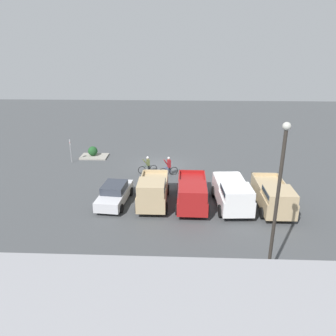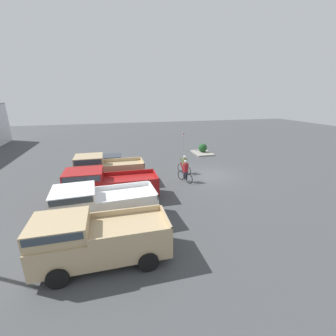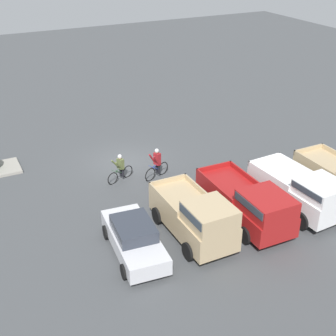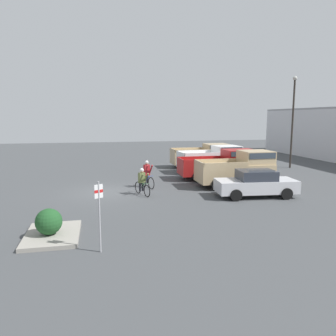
{
  "view_description": "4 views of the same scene",
  "coord_description": "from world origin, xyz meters",
  "px_view_note": "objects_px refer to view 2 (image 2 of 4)",
  "views": [
    {
      "loc": [
        -1.88,
        29.46,
        10.78
      ],
      "look_at": [
        -0.82,
        3.86,
        1.2
      ],
      "focal_mm": 35.0,
      "sensor_mm": 36.0,
      "label": 1
    },
    {
      "loc": [
        -16.23,
        7.82,
        6.34
      ],
      "look_at": [
        -0.82,
        3.86,
        1.2
      ],
      "focal_mm": 24.0,
      "sensor_mm": 36.0,
      "label": 2
    },
    {
      "loc": [
        8.7,
        22.96,
        12.35
      ],
      "look_at": [
        -0.82,
        3.86,
        1.2
      ],
      "focal_mm": 50.0,
      "sensor_mm": 36.0,
      "label": 3
    },
    {
      "loc": [
        19.36,
        -0.46,
        4.41
      ],
      "look_at": [
        -0.82,
        3.86,
        1.2
      ],
      "focal_mm": 35.0,
      "sensor_mm": 36.0,
      "label": 4
    }
  ],
  "objects_px": {
    "pickup_truck_1": "(100,205)",
    "cyclist_0": "(184,164)",
    "pickup_truck_3": "(105,170)",
    "sedan_0": "(110,164)",
    "pickup_truck_0": "(95,238)",
    "fire_lane_sign": "(183,139)",
    "cyclist_1": "(185,171)",
    "shrub": "(203,148)",
    "pickup_truck_2": "(105,184)"
  },
  "relations": [
    {
      "from": "shrub",
      "to": "pickup_truck_0",
      "type": "bearing_deg",
      "value": 144.62
    },
    {
      "from": "sedan_0",
      "to": "cyclist_0",
      "type": "height_order",
      "value": "cyclist_0"
    },
    {
      "from": "pickup_truck_1",
      "to": "cyclist_0",
      "type": "bearing_deg",
      "value": -45.19
    },
    {
      "from": "pickup_truck_1",
      "to": "shrub",
      "type": "height_order",
      "value": "pickup_truck_1"
    },
    {
      "from": "pickup_truck_3",
      "to": "pickup_truck_1",
      "type": "bearing_deg",
      "value": 177.74
    },
    {
      "from": "cyclist_0",
      "to": "sedan_0",
      "type": "bearing_deg",
      "value": 73.81
    },
    {
      "from": "pickup_truck_2",
      "to": "shrub",
      "type": "height_order",
      "value": "pickup_truck_2"
    },
    {
      "from": "pickup_truck_0",
      "to": "fire_lane_sign",
      "type": "bearing_deg",
      "value": -28.17
    },
    {
      "from": "fire_lane_sign",
      "to": "shrub",
      "type": "relative_size",
      "value": 2.46
    },
    {
      "from": "pickup_truck_3",
      "to": "cyclist_0",
      "type": "distance_m",
      "value": 6.55
    },
    {
      "from": "pickup_truck_2",
      "to": "pickup_truck_0",
      "type": "bearing_deg",
      "value": 176.78
    },
    {
      "from": "sedan_0",
      "to": "cyclist_1",
      "type": "height_order",
      "value": "cyclist_1"
    },
    {
      "from": "pickup_truck_2",
      "to": "sedan_0",
      "type": "distance_m",
      "value": 5.61
    },
    {
      "from": "pickup_truck_1",
      "to": "pickup_truck_0",
      "type": "bearing_deg",
      "value": 178.05
    },
    {
      "from": "sedan_0",
      "to": "fire_lane_sign",
      "type": "bearing_deg",
      "value": -55.18
    },
    {
      "from": "pickup_truck_3",
      "to": "fire_lane_sign",
      "type": "xyz_separation_m",
      "value": [
        8.77,
        -8.88,
        0.27
      ]
    },
    {
      "from": "pickup_truck_3",
      "to": "cyclist_1",
      "type": "bearing_deg",
      "value": -98.66
    },
    {
      "from": "pickup_truck_3",
      "to": "fire_lane_sign",
      "type": "bearing_deg",
      "value": -45.35
    },
    {
      "from": "pickup_truck_1",
      "to": "cyclist_1",
      "type": "height_order",
      "value": "pickup_truck_1"
    },
    {
      "from": "pickup_truck_1",
      "to": "pickup_truck_2",
      "type": "height_order",
      "value": "pickup_truck_1"
    },
    {
      "from": "pickup_truck_3",
      "to": "sedan_0",
      "type": "distance_m",
      "value": 2.85
    },
    {
      "from": "pickup_truck_0",
      "to": "pickup_truck_2",
      "type": "bearing_deg",
      "value": -3.22
    },
    {
      "from": "pickup_truck_0",
      "to": "shrub",
      "type": "bearing_deg",
      "value": -35.38
    },
    {
      "from": "pickup_truck_0",
      "to": "fire_lane_sign",
      "type": "relative_size",
      "value": 2.14
    },
    {
      "from": "shrub",
      "to": "pickup_truck_3",
      "type": "bearing_deg",
      "value": 123.63
    },
    {
      "from": "shrub",
      "to": "cyclist_1",
      "type": "bearing_deg",
      "value": 148.99
    },
    {
      "from": "sedan_0",
      "to": "shrub",
      "type": "relative_size",
      "value": 4.71
    },
    {
      "from": "pickup_truck_1",
      "to": "pickup_truck_2",
      "type": "bearing_deg",
      "value": -4.46
    },
    {
      "from": "pickup_truck_3",
      "to": "shrub",
      "type": "distance_m",
      "value": 12.87
    },
    {
      "from": "cyclist_0",
      "to": "pickup_truck_2",
      "type": "bearing_deg",
      "value": 120.52
    },
    {
      "from": "pickup_truck_3",
      "to": "cyclist_0",
      "type": "relative_size",
      "value": 2.86
    },
    {
      "from": "sedan_0",
      "to": "cyclist_1",
      "type": "bearing_deg",
      "value": -123.47
    },
    {
      "from": "cyclist_0",
      "to": "pickup_truck_0",
      "type": "bearing_deg",
      "value": 144.27
    },
    {
      "from": "pickup_truck_0",
      "to": "cyclist_0",
      "type": "xyz_separation_m",
      "value": [
        9.41,
        -6.77,
        -0.31
      ]
    },
    {
      "from": "sedan_0",
      "to": "cyclist_1",
      "type": "distance_m",
      "value": 6.7
    },
    {
      "from": "sedan_0",
      "to": "pickup_truck_3",
      "type": "bearing_deg",
      "value": 173.97
    },
    {
      "from": "pickup_truck_3",
      "to": "fire_lane_sign",
      "type": "distance_m",
      "value": 12.49
    },
    {
      "from": "pickup_truck_0",
      "to": "shrub",
      "type": "xyz_separation_m",
      "value": [
        15.52,
        -11.02,
        -0.44
      ]
    },
    {
      "from": "pickup_truck_0",
      "to": "pickup_truck_1",
      "type": "bearing_deg",
      "value": -1.95
    },
    {
      "from": "pickup_truck_2",
      "to": "sedan_0",
      "type": "bearing_deg",
      "value": -3.04
    },
    {
      "from": "pickup_truck_0",
      "to": "cyclist_0",
      "type": "bearing_deg",
      "value": -35.73
    },
    {
      "from": "sedan_0",
      "to": "fire_lane_sign",
      "type": "height_order",
      "value": "fire_lane_sign"
    },
    {
      "from": "pickup_truck_0",
      "to": "fire_lane_sign",
      "type": "distance_m",
      "value": 19.48
    },
    {
      "from": "pickup_truck_0",
      "to": "fire_lane_sign",
      "type": "height_order",
      "value": "fire_lane_sign"
    },
    {
      "from": "pickup_truck_3",
      "to": "sedan_0",
      "type": "relative_size",
      "value": 1.06
    },
    {
      "from": "pickup_truck_2",
      "to": "cyclist_1",
      "type": "xyz_separation_m",
      "value": [
        1.9,
        -5.89,
        -0.24
      ]
    },
    {
      "from": "pickup_truck_1",
      "to": "cyclist_1",
      "type": "distance_m",
      "value": 7.73
    },
    {
      "from": "cyclist_1",
      "to": "shrub",
      "type": "relative_size",
      "value": 1.8
    },
    {
      "from": "cyclist_0",
      "to": "pickup_truck_3",
      "type": "bearing_deg",
      "value": 98.92
    },
    {
      "from": "pickup_truck_1",
      "to": "cyclist_1",
      "type": "xyz_separation_m",
      "value": [
        4.72,
        -6.11,
        -0.27
      ]
    }
  ]
}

